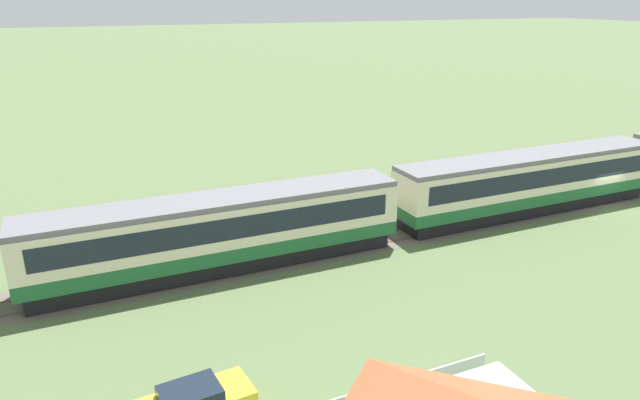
{
  "coord_description": "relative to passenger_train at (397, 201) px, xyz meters",
  "views": [
    {
      "loc": [
        -34.43,
        -26.88,
        14.19
      ],
      "look_at": [
        -20.78,
        3.57,
        2.29
      ],
      "focal_mm": 32.0,
      "sensor_mm": 36.0,
      "label": 1
    }
  ],
  "objects": [
    {
      "name": "ground_plane",
      "position": [
        16.53,
        -1.39,
        -2.31
      ],
      "size": [
        600.0,
        600.0,
        0.0
      ],
      "primitive_type": "plane",
      "color": "#566B42"
    },
    {
      "name": "passenger_train",
      "position": [
        0.0,
        0.0,
        0.0
      ],
      "size": [
        86.2,
        3.16,
        4.16
      ],
      "color": "#1E6033",
      "rests_on": "ground_plane"
    },
    {
      "name": "railway_track",
      "position": [
        -7.58,
        0.0,
        -2.3
      ],
      "size": [
        142.93,
        3.6,
        0.04
      ],
      "color": "#665B51",
      "rests_on": "ground_plane"
    }
  ]
}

